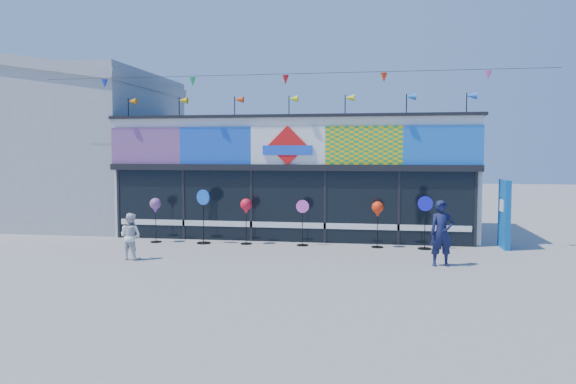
% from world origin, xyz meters
% --- Properties ---
extents(ground, '(80.00, 80.00, 0.00)m').
position_xyz_m(ground, '(0.00, 0.00, 0.00)').
color(ground, gray).
rests_on(ground, ground).
extents(kite_shop, '(16.00, 5.70, 5.31)m').
position_xyz_m(kite_shop, '(0.00, 5.94, 2.05)').
color(kite_shop, silver).
rests_on(kite_shop, ground).
extents(neighbour_building, '(8.18, 7.20, 6.87)m').
position_xyz_m(neighbour_building, '(-10.00, 7.00, 3.20)').
color(neighbour_building, '#A3A5A8').
rests_on(neighbour_building, ground).
extents(blue_sign, '(0.19, 1.03, 2.06)m').
position_xyz_m(blue_sign, '(6.61, 3.33, 1.03)').
color(blue_sign, '#0A55A3').
rests_on(blue_sign, ground).
extents(spinner_0, '(0.36, 0.36, 1.43)m').
position_xyz_m(spinner_0, '(-4.16, 2.64, 1.14)').
color(spinner_0, black).
rests_on(spinner_0, ground).
extents(spinner_1, '(0.47, 0.44, 1.71)m').
position_xyz_m(spinner_1, '(-2.58, 2.65, 0.90)').
color(spinner_1, black).
rests_on(spinner_1, ground).
extents(spinner_2, '(0.36, 0.36, 1.44)m').
position_xyz_m(spinner_2, '(-1.22, 2.76, 1.15)').
color(spinner_2, black).
rests_on(spinner_2, ground).
extents(spinner_3, '(0.40, 0.36, 1.42)m').
position_xyz_m(spinner_3, '(0.57, 2.76, 0.75)').
color(spinner_3, black).
rests_on(spinner_3, ground).
extents(spinner_4, '(0.36, 0.36, 1.41)m').
position_xyz_m(spinner_4, '(2.86, 2.79, 1.13)').
color(spinner_4, black).
rests_on(spinner_4, ground).
extents(spinner_5, '(0.44, 0.40, 1.58)m').
position_xyz_m(spinner_5, '(4.25, 2.73, 0.84)').
color(spinner_5, black).
rests_on(spinner_5, ground).
extents(adult_man, '(0.67, 0.50, 1.67)m').
position_xyz_m(adult_man, '(4.48, 0.25, 0.84)').
color(adult_man, '#12173A').
rests_on(adult_man, ground).
extents(child, '(0.67, 0.46, 1.26)m').
position_xyz_m(child, '(-3.68, -0.23, 0.63)').
color(child, silver).
rests_on(child, ground).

